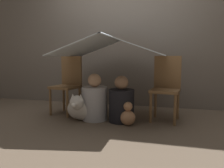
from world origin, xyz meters
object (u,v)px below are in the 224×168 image
object	(u,v)px
chair_right	(166,86)
person_second	(121,103)
chair_left	(68,83)
dog	(81,108)
person_front	(95,101)

from	to	relation	value
chair_right	person_second	size ratio (longest dim) A/B	1.42
chair_left	chair_right	world-z (taller)	same
chair_right	person_second	world-z (taller)	chair_right
chair_left	dog	bearing A→B (deg)	-32.77
chair_right	person_front	bearing A→B (deg)	-157.58
person_second	chair_left	bearing A→B (deg)	165.46
person_front	chair_right	bearing A→B (deg)	14.54
person_second	dog	size ratio (longest dim) A/B	1.48
chair_left	person_second	world-z (taller)	chair_left
person_second	chair_right	bearing A→B (deg)	22.24
person_second	person_front	bearing A→B (deg)	-178.20
chair_right	dog	distance (m)	1.18
person_second	dog	bearing A→B (deg)	-169.46
chair_right	person_front	distance (m)	0.98
person_front	chair_left	bearing A→B (deg)	154.94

